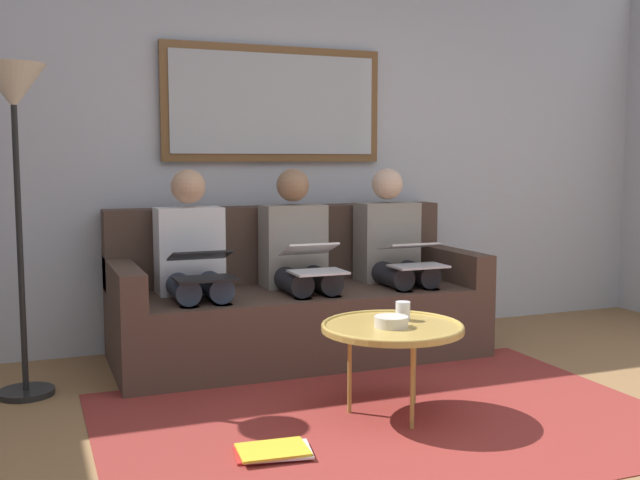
{
  "coord_description": "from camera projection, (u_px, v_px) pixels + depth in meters",
  "views": [
    {
      "loc": [
        1.51,
        2.13,
        1.19
      ],
      "look_at": [
        0.0,
        -1.7,
        0.75
      ],
      "focal_mm": 41.93,
      "sensor_mm": 36.0,
      "label": 1
    }
  ],
  "objects": [
    {
      "name": "wall_rear",
      "position": [
        270.0,
        144.0,
        4.92
      ],
      "size": [
        6.0,
        0.12,
        2.6
      ],
      "primitive_type": "cube",
      "color": "#B7BCC6",
      "rests_on": "ground_plane"
    },
    {
      "name": "laptop_black",
      "position": [
        203.0,
        265.0,
        4.02
      ],
      "size": [
        0.33,
        0.35,
        0.15
      ],
      "color": "black"
    },
    {
      "name": "framed_mirror",
      "position": [
        274.0,
        104.0,
        4.81
      ],
      "size": [
        1.46,
        0.05,
        0.74
      ],
      "color": "brown"
    },
    {
      "name": "area_rug",
      "position": [
        388.0,
        419.0,
        3.44
      ],
      "size": [
        2.6,
        1.8,
        0.01
      ],
      "primitive_type": "cube",
      "color": "maroon",
      "rests_on": "ground_plane"
    },
    {
      "name": "coffee_table",
      "position": [
        392.0,
        328.0,
        3.46
      ],
      "size": [
        0.66,
        0.66,
        0.44
      ],
      "color": "tan",
      "rests_on": "ground_plane"
    },
    {
      "name": "person_right",
      "position": [
        193.0,
        263.0,
        4.25
      ],
      "size": [
        0.38,
        0.58,
        1.14
      ],
      "color": "silver",
      "rests_on": "couch"
    },
    {
      "name": "couch",
      "position": [
        295.0,
        304.0,
        4.58
      ],
      "size": [
        2.2,
        0.9,
        0.9
      ],
      "color": "#4C382D",
      "rests_on": "ground_plane"
    },
    {
      "name": "cup",
      "position": [
        403.0,
        311.0,
        3.56
      ],
      "size": [
        0.07,
        0.07,
        0.09
      ],
      "primitive_type": "cylinder",
      "color": "silver",
      "rests_on": "coffee_table"
    },
    {
      "name": "standing_lamp",
      "position": [
        15.0,
        123.0,
        3.65
      ],
      "size": [
        0.32,
        0.32,
        1.66
      ],
      "color": "black",
      "rests_on": "ground_plane"
    },
    {
      "name": "laptop_white",
      "position": [
        313.0,
        259.0,
        4.26
      ],
      "size": [
        0.3,
        0.38,
        0.16
      ],
      "color": "white"
    },
    {
      "name": "person_left",
      "position": [
        394.0,
        253.0,
        4.72
      ],
      "size": [
        0.38,
        0.58,
        1.14
      ],
      "color": "gray",
      "rests_on": "couch"
    },
    {
      "name": "magazine_stack",
      "position": [
        273.0,
        451.0,
        3.02
      ],
      "size": [
        0.33,
        0.27,
        0.03
      ],
      "color": "red",
      "rests_on": "ground_plane"
    },
    {
      "name": "bowl",
      "position": [
        391.0,
        322.0,
        3.42
      ],
      "size": [
        0.16,
        0.16,
        0.05
      ],
      "primitive_type": "cylinder",
      "color": "beige",
      "rests_on": "coffee_table"
    },
    {
      "name": "person_middle",
      "position": [
        299.0,
        258.0,
        4.48
      ],
      "size": [
        0.38,
        0.58,
        1.14
      ],
      "color": "gray",
      "rests_on": "couch"
    },
    {
      "name": "laptop_silver",
      "position": [
        413.0,
        255.0,
        4.48
      ],
      "size": [
        0.32,
        0.33,
        0.14
      ],
      "color": "silver"
    }
  ]
}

